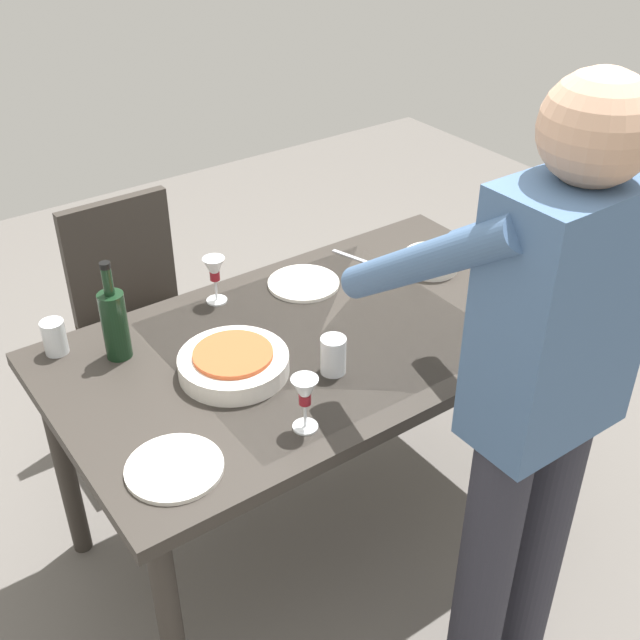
% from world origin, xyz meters
% --- Properties ---
extents(ground_plane, '(6.00, 6.00, 0.00)m').
position_xyz_m(ground_plane, '(0.00, 0.00, 0.00)').
color(ground_plane, '#66605B').
extents(dining_table, '(1.55, 0.87, 0.77)m').
position_xyz_m(dining_table, '(0.00, 0.00, 0.69)').
color(dining_table, '#332D28').
rests_on(dining_table, ground_plane).
extents(chair_near, '(0.40, 0.40, 0.91)m').
position_xyz_m(chair_near, '(0.23, -0.82, 0.53)').
color(chair_near, black).
rests_on(chair_near, ground_plane).
extents(person_server, '(0.42, 0.61, 1.69)m').
position_xyz_m(person_server, '(-0.10, 0.70, 0.96)').
color(person_server, '#2D2D38').
rests_on(person_server, ground_plane).
extents(wine_bottle, '(0.07, 0.07, 0.30)m').
position_xyz_m(wine_bottle, '(0.52, -0.24, 0.88)').
color(wine_bottle, black).
rests_on(wine_bottle, dining_table).
extents(wine_glass_left, '(0.07, 0.07, 0.15)m').
position_xyz_m(wine_glass_left, '(0.15, -0.34, 0.88)').
color(wine_glass_left, white).
rests_on(wine_glass_left, dining_table).
extents(wine_glass_right, '(0.07, 0.07, 0.15)m').
position_xyz_m(wine_glass_right, '(0.27, 0.31, 0.88)').
color(wine_glass_right, white).
rests_on(wine_glass_right, dining_table).
extents(water_cup_near_left, '(0.07, 0.07, 0.10)m').
position_xyz_m(water_cup_near_left, '(0.65, -0.36, 0.82)').
color(water_cup_near_left, silver).
rests_on(water_cup_near_left, dining_table).
extents(water_cup_near_right, '(0.07, 0.07, 0.11)m').
position_xyz_m(water_cup_near_right, '(0.08, 0.17, 0.83)').
color(water_cup_near_right, silver).
rests_on(water_cup_near_right, dining_table).
extents(serving_bowl_pasta, '(0.30, 0.30, 0.07)m').
position_xyz_m(serving_bowl_pasta, '(0.30, 0.02, 0.81)').
color(serving_bowl_pasta, white).
rests_on(serving_bowl_pasta, dining_table).
extents(side_bowl_salad, '(0.18, 0.18, 0.07)m').
position_xyz_m(side_bowl_salad, '(-0.52, -0.10, 0.81)').
color(side_bowl_salad, white).
rests_on(side_bowl_salad, dining_table).
extents(dinner_plate_near, '(0.23, 0.23, 0.01)m').
position_xyz_m(dinner_plate_near, '(0.60, 0.26, 0.78)').
color(dinner_plate_near, white).
rests_on(dinner_plate_near, dining_table).
extents(dinner_plate_far, '(0.23, 0.23, 0.01)m').
position_xyz_m(dinner_plate_far, '(-0.12, -0.26, 0.78)').
color(dinner_plate_far, white).
rests_on(dinner_plate_far, dining_table).
extents(table_knife, '(0.04, 0.20, 0.00)m').
position_xyz_m(table_knife, '(-0.51, 0.19, 0.78)').
color(table_knife, silver).
rests_on(table_knife, dining_table).
extents(table_fork, '(0.07, 0.18, 0.00)m').
position_xyz_m(table_fork, '(-0.36, -0.30, 0.78)').
color(table_fork, silver).
rests_on(table_fork, dining_table).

